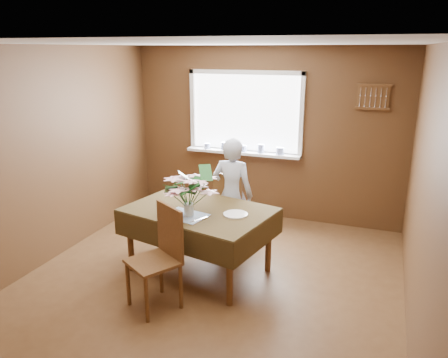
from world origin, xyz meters
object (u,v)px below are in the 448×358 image
at_px(dining_table, 199,217).
at_px(chair_near, 161,253).
at_px(seated_woman, 232,195).
at_px(chair_far, 232,206).
at_px(flower_bouquet, 188,188).

height_order(dining_table, chair_near, chair_near).
bearing_deg(seated_woman, chair_far, -67.23).
xyz_separation_m(dining_table, flower_bouquet, (-0.02, -0.22, 0.39)).
xyz_separation_m(dining_table, seated_woman, (0.15, 0.70, 0.05)).
distance_m(dining_table, chair_far, 0.83).
relative_size(seated_woman, flower_bouquet, 2.63).
xyz_separation_m(chair_far, seated_woman, (0.05, -0.12, 0.19)).
relative_size(chair_far, chair_near, 0.95).
bearing_deg(dining_table, chair_far, 94.81).
bearing_deg(chair_far, flower_bouquet, 95.76).
bearing_deg(dining_table, seated_woman, 90.00).
xyz_separation_m(chair_far, chair_near, (-0.18, -1.57, 0.02)).
distance_m(dining_table, flower_bouquet, 0.45).
height_order(dining_table, flower_bouquet, flower_bouquet).
bearing_deg(flower_bouquet, dining_table, 86.10).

